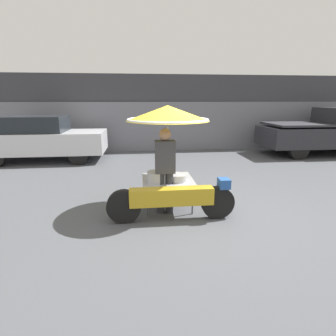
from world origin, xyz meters
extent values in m
plane|color=#4C4F54|center=(0.00, 0.00, 0.00)|extent=(36.00, 36.00, 0.00)
cube|color=#38383D|center=(0.00, 7.79, 1.63)|extent=(28.00, 2.00, 3.25)
cube|color=slate|center=(0.00, 6.76, 1.06)|extent=(23.80, 0.06, 2.12)
cylinder|color=black|center=(0.35, -0.26, 0.32)|extent=(0.63, 0.14, 0.63)
cylinder|color=black|center=(-1.42, -0.26, 0.32)|extent=(0.63, 0.14, 0.63)
cube|color=#B7931E|center=(-0.54, -0.26, 0.48)|extent=(1.56, 0.24, 0.32)
cube|color=#234C93|center=(0.45, -0.26, 0.70)|extent=(0.20, 0.24, 0.18)
cylinder|color=black|center=(-0.54, 0.71, 0.28)|extent=(0.57, 0.14, 0.57)
cylinder|color=#515156|center=(-0.09, -0.03, 0.30)|extent=(0.03, 0.03, 0.59)
cylinder|color=#515156|center=(-0.09, 0.84, 0.30)|extent=(0.03, 0.03, 0.59)
cylinder|color=#515156|center=(-0.98, -0.03, 0.30)|extent=(0.03, 0.03, 0.59)
cylinder|color=#515156|center=(-0.98, 0.84, 0.30)|extent=(0.03, 0.03, 0.59)
cube|color=#9E9EA3|center=(-0.54, 0.40, 0.60)|extent=(1.04, 1.02, 0.02)
cylinder|color=#B2B2B7|center=(-0.54, 0.40, 1.21)|extent=(0.03, 0.03, 1.20)
cone|color=yellow|center=(-0.54, 0.40, 1.96)|extent=(1.64, 1.64, 0.30)
torus|color=white|center=(-0.54, 0.40, 1.83)|extent=(1.61, 1.61, 0.05)
cylinder|color=#B7B7BC|center=(-0.77, 0.22, 0.72)|extent=(0.39, 0.39, 0.21)
cylinder|color=#B7B7BC|center=(-0.35, 0.25, 0.68)|extent=(0.38, 0.38, 0.14)
cylinder|color=#B7B7BC|center=(-0.59, 0.61, 0.65)|extent=(0.21, 0.21, 0.07)
cylinder|color=#2D2D33|center=(-0.71, 0.10, 0.42)|extent=(0.14, 0.14, 0.84)
cylinder|color=#2D2D33|center=(-0.53, 0.10, 0.42)|extent=(0.14, 0.14, 0.84)
cube|color=#38383D|center=(-0.62, 0.10, 1.15)|extent=(0.38, 0.22, 0.63)
sphere|color=#A87A5B|center=(-0.62, 0.10, 1.58)|extent=(0.23, 0.23, 0.23)
cylinder|color=black|center=(-3.23, 4.43, 0.33)|extent=(0.66, 0.20, 0.66)
cylinder|color=black|center=(-3.23, 5.93, 0.33)|extent=(0.66, 0.20, 0.66)
cylinder|color=black|center=(-5.96, 5.93, 0.33)|extent=(0.66, 0.20, 0.66)
cube|color=silver|center=(-4.59, 5.18, 0.71)|extent=(4.40, 1.76, 0.75)
cube|color=#1E2328|center=(-4.81, 5.18, 1.37)|extent=(2.11, 1.55, 0.57)
cylinder|color=black|center=(4.91, 4.39, 0.37)|extent=(0.75, 0.24, 0.75)
cylinder|color=black|center=(4.91, 6.01, 0.37)|extent=(0.75, 0.24, 0.75)
cube|color=#28282D|center=(6.42, 5.20, 0.76)|extent=(5.02, 1.91, 0.78)
cube|color=#2D2D33|center=(5.41, 5.20, 1.26)|extent=(2.61, 1.83, 0.08)
camera|label=1|loc=(-1.10, -4.78, 2.22)|focal=28.00mm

